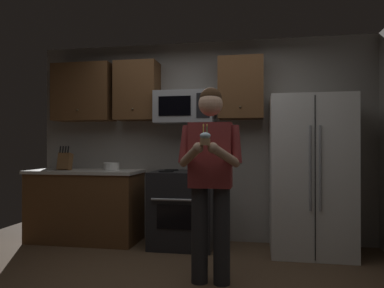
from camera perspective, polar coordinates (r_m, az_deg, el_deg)
wall_back at (r=4.88m, az=1.27°, el=0.48°), size 4.40×0.10×2.60m
oven_range at (r=4.59m, az=-1.39°, el=-9.98°), size 0.76×0.70×0.93m
microwave at (r=4.66m, az=-1.09°, el=5.69°), size 0.74×0.41×0.40m
refrigerator at (r=4.44m, az=17.89°, el=-4.58°), size 0.90×0.75×1.80m
cabinet_row_upper at (r=4.89m, az=-7.66°, el=8.14°), size 2.78×0.36×0.76m
counter_left at (r=5.03m, az=-16.19°, el=-9.11°), size 1.44×0.66×0.92m
knife_block at (r=5.05m, az=-19.11°, el=-2.54°), size 0.16×0.15×0.32m
bowl_large_white at (r=4.85m, az=-12.38°, el=-3.39°), size 0.21×0.21×0.10m
person at (r=3.30m, az=2.87°, el=-4.43°), size 0.60×0.48×1.76m
cupcake at (r=2.97m, az=2.06°, el=0.86°), size 0.09×0.09×0.17m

